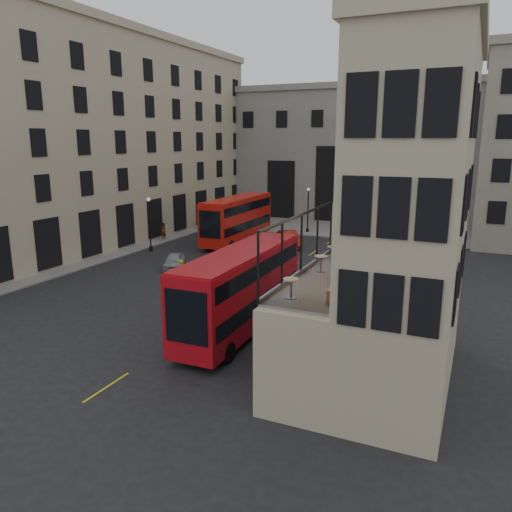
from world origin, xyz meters
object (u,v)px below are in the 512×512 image
at_px(cyclist, 182,272).
at_px(pedestrian_e, 163,232).
at_px(pedestrian_c, 363,229).
at_px(car_b, 289,239).
at_px(pedestrian_d, 391,228).
at_px(pedestrian_b, 261,224).
at_px(car_c, 232,229).
at_px(cafe_chair_c, 351,273).
at_px(pedestrian_a, 202,221).
at_px(cafe_chair_d, 369,256).
at_px(cafe_table_mid, 321,261).
at_px(street_lamp_a, 150,227).
at_px(street_lamp_b, 308,213).
at_px(car_a, 174,261).
at_px(bicycle, 286,265).
at_px(bus_near, 241,286).
at_px(cafe_table_far, 333,251).
at_px(cafe_chair_b, 337,277).
at_px(bus_far, 237,217).
at_px(traffic_light_far, 217,215).
at_px(cafe_chair_a, 334,295).
at_px(cafe_table_near, 291,285).

xyz_separation_m(cyclist, pedestrian_e, (-11.22, 13.70, 0.01)).
bearing_deg(pedestrian_c, pedestrian_e, -12.75).
xyz_separation_m(car_b, pedestrian_d, (8.56, 10.82, 0.00)).
relative_size(car_b, pedestrian_b, 2.92).
bearing_deg(car_c, pedestrian_c, -159.79).
distance_m(pedestrian_c, cafe_chair_c, 34.27).
bearing_deg(pedestrian_a, cafe_chair_d, -63.99).
relative_size(cafe_table_mid, cafe_chair_d, 1.04).
distance_m(street_lamp_a, pedestrian_d, 27.51).
distance_m(car_b, pedestrian_a, 14.57).
xyz_separation_m(street_lamp_b, pedestrian_e, (-13.00, -10.94, -1.42)).
distance_m(car_a, pedestrian_d, 27.42).
height_order(bicycle, pedestrian_c, pedestrian_c).
height_order(bus_near, cafe_chair_c, cafe_chair_c).
xyz_separation_m(car_b, pedestrian_e, (-13.76, -2.60, 0.17)).
xyz_separation_m(car_b, pedestrian_a, (-13.55, 5.33, 0.16)).
relative_size(bus_near, cafe_table_far, 15.25).
bearing_deg(pedestrian_c, cafe_chair_b, 59.66).
distance_m(pedestrian_c, cafe_chair_b, 35.31).
distance_m(bus_far, cafe_chair_c, 31.42).
xyz_separation_m(car_b, pedestrian_b, (-6.24, 7.03, 0.03)).
height_order(traffic_light_far, cafe_chair_b, cafe_chair_b).
xyz_separation_m(street_lamp_a, cafe_table_far, (22.70, -14.90, 2.72)).
height_order(pedestrian_b, cafe_table_far, cafe_table_far).
bearing_deg(cafe_chair_c, car_a, 144.83).
height_order(street_lamp_a, pedestrian_c, street_lamp_a).
xyz_separation_m(bus_near, cafe_chair_a, (7.12, -6.19, 2.22)).
distance_m(cyclist, pedestrian_b, 23.62).
distance_m(pedestrian_e, cafe_table_near, 36.83).
xyz_separation_m(bus_far, pedestrian_d, (14.40, 11.00, -1.93)).
height_order(cafe_chair_a, cafe_chair_d, cafe_chair_a).
distance_m(street_lamp_a, car_b, 14.13).
bearing_deg(cafe_chair_d, cafe_table_near, -101.11).
distance_m(street_lamp_a, bus_far, 9.54).
xyz_separation_m(street_lamp_a, car_a, (5.96, -4.88, -1.74)).
relative_size(cafe_table_near, cafe_chair_b, 0.85).
xyz_separation_m(bus_far, cafe_chair_a, (18.70, -28.99, 2.15)).
distance_m(pedestrian_c, cafe_table_near, 37.87).
distance_m(bus_far, car_a, 12.53).
relative_size(bus_far, pedestrian_a, 6.35).
distance_m(bus_far, cafe_table_far, 28.07).
bearing_deg(cafe_table_near, street_lamp_a, 136.47).
xyz_separation_m(traffic_light_far, cafe_table_mid, (20.76, -27.27, 2.70)).
height_order(traffic_light_far, pedestrian_a, traffic_light_far).
height_order(cafe_table_near, cafe_table_mid, cafe_table_near).
height_order(traffic_light_far, car_c, traffic_light_far).
height_order(car_b, pedestrian_d, pedestrian_d).
bearing_deg(cafe_chair_a, bicycle, 115.76).
height_order(bus_far, cafe_chair_d, cafe_chair_d).
bearing_deg(cafe_chair_a, pedestrian_d, 96.13).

